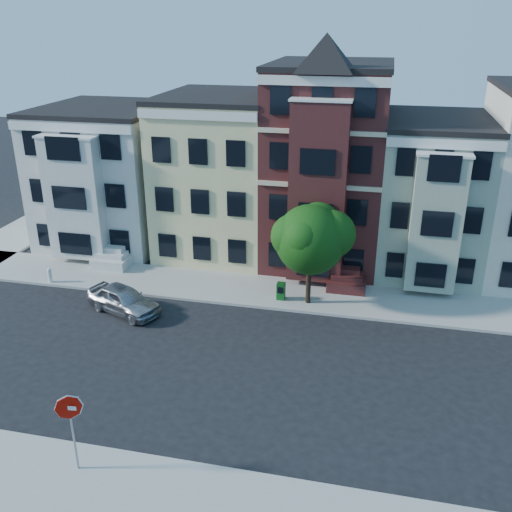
% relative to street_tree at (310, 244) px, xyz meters
% --- Properties ---
extents(ground, '(120.00, 120.00, 0.00)m').
position_rel_street_tree_xyz_m(ground, '(-0.00, -7.06, -3.61)').
color(ground, black).
extents(far_sidewalk, '(60.00, 4.00, 0.15)m').
position_rel_street_tree_xyz_m(far_sidewalk, '(-0.00, 0.94, -3.53)').
color(far_sidewalk, '#9E9B93').
rests_on(far_sidewalk, ground).
extents(house_white, '(8.00, 9.00, 9.00)m').
position_rel_street_tree_xyz_m(house_white, '(-15.00, 7.44, 0.89)').
color(house_white, silver).
rests_on(house_white, ground).
extents(house_yellow, '(7.00, 9.00, 10.00)m').
position_rel_street_tree_xyz_m(house_yellow, '(-7.00, 7.44, 1.39)').
color(house_yellow, beige).
rests_on(house_yellow, ground).
extents(house_brown, '(7.00, 9.00, 12.00)m').
position_rel_street_tree_xyz_m(house_brown, '(-0.00, 7.44, 2.39)').
color(house_brown, '#431918').
rests_on(house_brown, ground).
extents(house_green, '(6.00, 9.00, 9.00)m').
position_rel_street_tree_xyz_m(house_green, '(6.50, 7.44, 0.89)').
color(house_green, '#94A08A').
rests_on(house_green, ground).
extents(street_tree, '(7.41, 7.41, 6.92)m').
position_rel_street_tree_xyz_m(street_tree, '(0.00, 0.00, 0.00)').
color(street_tree, '#194D12').
rests_on(street_tree, far_sidewalk).
extents(parked_car, '(4.73, 3.28, 1.49)m').
position_rel_street_tree_xyz_m(parked_car, '(-9.56, -3.01, -2.86)').
color(parked_car, '#9D9EA4').
rests_on(parked_car, ground).
extents(newspaper_box, '(0.46, 0.41, 0.99)m').
position_rel_street_tree_xyz_m(newspaper_box, '(-1.52, 0.05, -2.96)').
color(newspaper_box, '#0F4F19').
rests_on(newspaper_box, far_sidewalk).
extents(fire_hydrant, '(0.26, 0.26, 0.72)m').
position_rel_street_tree_xyz_m(fire_hydrant, '(-15.31, -0.76, -3.10)').
color(fire_hydrant, white).
rests_on(fire_hydrant, far_sidewalk).
extents(stop_sign, '(0.97, 0.25, 3.48)m').
position_rel_street_tree_xyz_m(stop_sign, '(-6.13, -14.25, -1.72)').
color(stop_sign, '#AD0C02').
rests_on(stop_sign, near_sidewalk).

